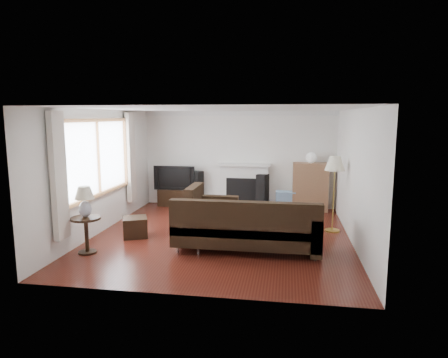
% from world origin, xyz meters
% --- Properties ---
extents(room, '(5.10, 5.60, 2.54)m').
position_xyz_m(room, '(0.00, 0.00, 1.25)').
color(room, '#4F1A11').
rests_on(room, ground).
extents(window, '(0.12, 2.74, 1.54)m').
position_xyz_m(window, '(-2.45, -0.20, 1.55)').
color(window, brown).
rests_on(window, room).
extents(curtain_near, '(0.10, 0.35, 2.10)m').
position_xyz_m(curtain_near, '(-2.40, -1.72, 1.40)').
color(curtain_near, beige).
rests_on(curtain_near, room).
extents(curtain_far, '(0.10, 0.35, 2.10)m').
position_xyz_m(curtain_far, '(-2.40, 1.32, 1.40)').
color(curtain_far, beige).
rests_on(curtain_far, room).
extents(fireplace, '(1.40, 0.26, 1.15)m').
position_xyz_m(fireplace, '(0.15, 2.64, 0.57)').
color(fireplace, white).
rests_on(fireplace, room).
extents(tv_stand, '(0.90, 0.41, 0.45)m').
position_xyz_m(tv_stand, '(-1.66, 2.50, 0.23)').
color(tv_stand, black).
rests_on(tv_stand, ground).
extents(television, '(1.09, 0.14, 0.63)m').
position_xyz_m(television, '(-1.66, 2.50, 0.77)').
color(television, black).
rests_on(television, tv_stand).
extents(speaker_left, '(0.34, 0.37, 0.93)m').
position_xyz_m(speaker_left, '(-1.09, 2.53, 0.47)').
color(speaker_left, black).
rests_on(speaker_left, ground).
extents(speaker_right, '(0.33, 0.36, 0.89)m').
position_xyz_m(speaker_right, '(0.65, 2.54, 0.45)').
color(speaker_right, black).
rests_on(speaker_right, ground).
extents(bookshelf, '(0.88, 0.42, 1.21)m').
position_xyz_m(bookshelf, '(1.85, 2.51, 0.60)').
color(bookshelf, '#895E3F').
rests_on(bookshelf, ground).
extents(globe_lamp, '(0.26, 0.26, 0.26)m').
position_xyz_m(globe_lamp, '(1.85, 2.51, 1.34)').
color(globe_lamp, white).
rests_on(globe_lamp, bookshelf).
extents(sectional_sofa, '(2.78, 2.03, 0.90)m').
position_xyz_m(sectional_sofa, '(0.58, -0.78, 0.45)').
color(sectional_sofa, black).
rests_on(sectional_sofa, ground).
extents(coffee_table, '(1.21, 0.95, 0.42)m').
position_xyz_m(coffee_table, '(0.69, 0.78, 0.21)').
color(coffee_table, '#916545').
rests_on(coffee_table, ground).
extents(footstool, '(0.61, 0.61, 0.39)m').
position_xyz_m(footstool, '(-1.68, -0.34, 0.19)').
color(footstool, black).
rests_on(footstool, ground).
extents(floor_lamp, '(0.41, 0.41, 1.56)m').
position_xyz_m(floor_lamp, '(2.22, 0.67, 0.78)').
color(floor_lamp, '#B6943F').
rests_on(floor_lamp, ground).
extents(side_table, '(0.51, 0.51, 0.64)m').
position_xyz_m(side_table, '(-2.15, -1.39, 0.32)').
color(side_table, black).
rests_on(side_table, ground).
extents(table_lamp, '(0.33, 0.33, 0.53)m').
position_xyz_m(table_lamp, '(-2.15, -1.39, 0.91)').
color(table_lamp, silver).
rests_on(table_lamp, side_table).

